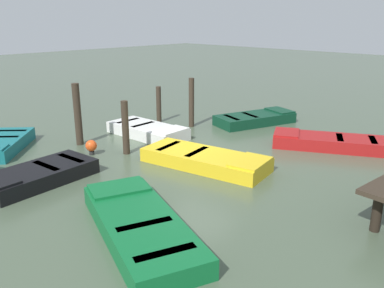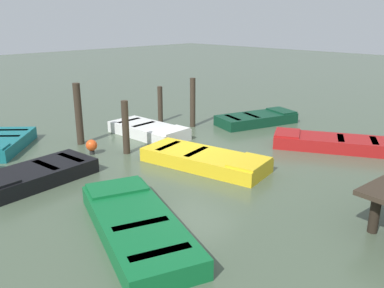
{
  "view_description": "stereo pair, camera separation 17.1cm",
  "coord_description": "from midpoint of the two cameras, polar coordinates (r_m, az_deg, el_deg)",
  "views": [
    {
      "loc": [
        8.75,
        8.45,
        4.19
      ],
      "look_at": [
        0.0,
        0.0,
        0.35
      ],
      "focal_mm": 37.86,
      "sensor_mm": 36.0,
      "label": 1
    },
    {
      "loc": [
        8.63,
        8.57,
        4.19
      ],
      "look_at": [
        0.0,
        0.0,
        0.35
      ],
      "focal_mm": 37.86,
      "sensor_mm": 36.0,
      "label": 2
    }
  ],
  "objects": [
    {
      "name": "ground_plane",
      "position": [
        12.87,
        -0.38,
        -1.49
      ],
      "size": [
        80.0,
        80.0,
        0.0
      ],
      "primitive_type": "plane",
      "color": "#475642"
    },
    {
      "name": "rowboat_white",
      "position": [
        14.9,
        -6.57,
        1.94
      ],
      "size": [
        1.48,
        3.15,
        0.46
      ],
      "rotation": [
        0.0,
        0.0,
        1.62
      ],
      "color": "silver",
      "rests_on": "ground_plane"
    },
    {
      "name": "rowboat_red",
      "position": [
        14.17,
        18.46,
        0.3
      ],
      "size": [
        2.84,
        3.83,
        0.46
      ],
      "rotation": [
        0.0,
        0.0,
        5.21
      ],
      "color": "maroon",
      "rests_on": "ground_plane"
    },
    {
      "name": "rowboat_yellow",
      "position": [
        11.8,
        1.53,
        -2.17
      ],
      "size": [
        2.08,
        3.93,
        0.46
      ],
      "rotation": [
        0.0,
        0.0,
        1.76
      ],
      "color": "gold",
      "rests_on": "ground_plane"
    },
    {
      "name": "rowboat_dark_green",
      "position": [
        16.72,
        8.62,
        3.57
      ],
      "size": [
        3.5,
        2.26,
        0.46
      ],
      "rotation": [
        0.0,
        0.0,
        2.82
      ],
      "color": "#0C3823",
      "rests_on": "ground_plane"
    },
    {
      "name": "rowboat_black",
      "position": [
        11.45,
        -21.2,
        -4.04
      ],
      "size": [
        2.98,
        1.66,
        0.46
      ],
      "rotation": [
        0.0,
        0.0,
        0.1
      ],
      "color": "black",
      "rests_on": "ground_plane"
    },
    {
      "name": "rowboat_green",
      "position": [
        8.32,
        -8.0,
        -11.2
      ],
      "size": [
        2.72,
        4.17,
        0.46
      ],
      "rotation": [
        0.0,
        0.0,
        4.35
      ],
      "color": "#0F602D",
      "rests_on": "ground_plane"
    },
    {
      "name": "rowboat_teal",
      "position": [
        14.64,
        -25.69,
        -0.01
      ],
      "size": [
        2.88,
        2.95,
        0.46
      ],
      "rotation": [
        0.0,
        0.0,
        0.82
      ],
      "color": "#14666B",
      "rests_on": "ground_plane"
    },
    {
      "name": "mooring_piling_near_left",
      "position": [
        16.75,
        -5.0,
        5.57
      ],
      "size": [
        0.2,
        0.2,
        1.48
      ],
      "primitive_type": "cylinder",
      "color": "#33281E",
      "rests_on": "ground_plane"
    },
    {
      "name": "mooring_piling_mid_left",
      "position": [
        12.89,
        -9.74,
        2.27
      ],
      "size": [
        0.22,
        0.22,
        1.71
      ],
      "primitive_type": "cylinder",
      "color": "#33281E",
      "rests_on": "ground_plane"
    },
    {
      "name": "mooring_piling_far_left",
      "position": [
        14.16,
        -16.14,
        4.01
      ],
      "size": [
        0.24,
        0.24,
        2.1
      ],
      "primitive_type": "cylinder",
      "color": "#33281E",
      "rests_on": "ground_plane"
    },
    {
      "name": "mooring_piling_near_right",
      "position": [
        15.94,
        -0.39,
        5.85
      ],
      "size": [
        0.21,
        0.21,
        1.93
      ],
      "primitive_type": "cylinder",
      "color": "#33281E",
      "rests_on": "ground_plane"
    },
    {
      "name": "marker_buoy",
      "position": [
        13.18,
        -14.37,
        -0.28
      ],
      "size": [
        0.36,
        0.36,
        0.48
      ],
      "color": "#262626",
      "rests_on": "ground_plane"
    }
  ]
}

